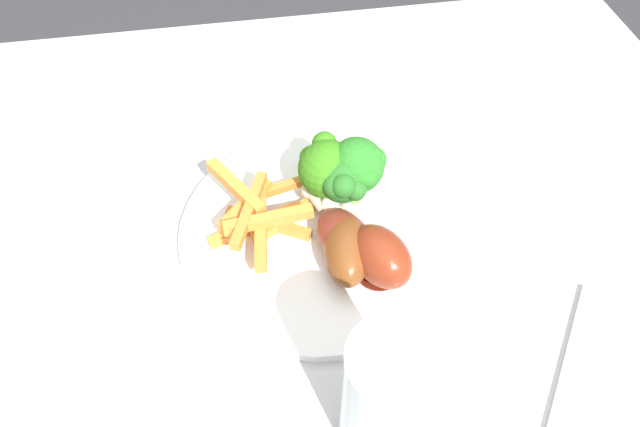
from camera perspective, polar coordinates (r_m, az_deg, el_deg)
name	(u,v)px	position (r m, az deg, el deg)	size (l,w,h in m)	color
dining_table	(276,290)	(0.69, -4.42, -7.61)	(1.12, 0.80, 0.76)	#B7B7BC
dinner_plate	(320,229)	(0.59, 0.00, -1.60)	(0.29, 0.29, 0.01)	white
broccoli_floret_front	(359,167)	(0.57, 3.87, 4.69)	(0.06, 0.06, 0.08)	#7C9F51
broccoli_floret_middle	(340,181)	(0.56, 1.99, 3.22)	(0.06, 0.06, 0.07)	#77A44D
broccoli_floret_back	(329,168)	(0.58, 0.89, 4.58)	(0.06, 0.07, 0.07)	#82B249
carrot_fries_pile	(259,214)	(0.57, -6.06, 0.00)	(0.13, 0.14, 0.04)	orange
chicken_drumstick_near	(345,238)	(0.55, 2.50, -2.47)	(0.07, 0.13, 0.04)	#511812
chicken_drumstick_far	(377,253)	(0.54, 5.71, -3.95)	(0.08, 0.13, 0.05)	#58190D
chicken_drumstick_extra	(347,245)	(0.54, 2.68, -3.19)	(0.06, 0.13, 0.04)	#4E220E
fork	(568,372)	(0.56, 23.50, -14.26)	(0.19, 0.01, 0.01)	silver
water_glass	(388,399)	(0.44, 6.76, -17.86)	(0.07, 0.07, 0.14)	silver
napkin	(17,205)	(0.70, -27.96, 0.71)	(0.17, 0.14, 0.00)	beige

